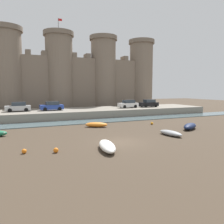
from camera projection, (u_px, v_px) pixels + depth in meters
ground_plane at (121, 142)px, 21.66m from camera, size 160.00×160.00×0.00m
water_channel at (82, 122)px, 34.77m from camera, size 80.00×4.50×0.10m
quay_road at (71, 113)px, 41.31m from camera, size 56.09×10.00×1.40m
castle at (60, 76)px, 50.97m from camera, size 50.99×6.90×21.33m
rowboat_foreground_left at (107, 146)px, 18.83m from camera, size 2.06×4.15×0.70m
rowboat_midflat_left at (171, 133)px, 24.74m from camera, size 1.56×3.33×0.57m
rowboat_foreground_centre at (96, 125)px, 30.26m from camera, size 3.33×2.55×0.67m
rowboat_near_channel_left at (190, 126)px, 28.57m from camera, size 3.72×3.03×0.80m
mooring_buoy_near_shore at (24, 151)px, 17.79m from camera, size 0.39×0.39×0.39m
mooring_buoy_off_centre at (56, 150)px, 18.04m from camera, size 0.42×0.42×0.42m
mooring_buoy_mid_mud at (152, 123)px, 32.34m from camera, size 0.40×0.40×0.40m
car_quay_west at (18, 107)px, 37.57m from camera, size 4.15×1.97×1.62m
car_quay_centre_west at (52, 106)px, 39.55m from camera, size 4.15×1.97×1.62m
car_quay_east at (128, 104)px, 45.03m from camera, size 4.15×1.97×1.62m
car_quay_centre_east at (149, 103)px, 47.01m from camera, size 4.15×1.97×1.62m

